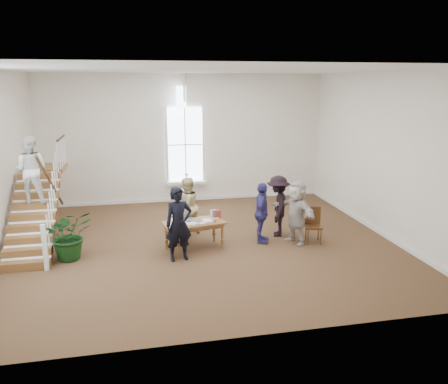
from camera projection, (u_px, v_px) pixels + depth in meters
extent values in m
plane|color=#432B1A|center=(206.00, 243.00, 11.71)|extent=(10.00, 10.00, 0.00)
plane|color=silver|center=(185.00, 139.00, 15.43)|extent=(10.00, 0.00, 10.00)
plane|color=silver|center=(250.00, 210.00, 6.88)|extent=(10.00, 0.00, 10.00)
plane|color=silver|center=(383.00, 154.00, 12.12)|extent=(0.00, 9.00, 9.00)
plane|color=white|center=(204.00, 70.00, 10.60)|extent=(10.00, 10.00, 0.00)
cube|color=white|center=(186.00, 183.00, 15.64)|extent=(1.45, 0.28, 0.10)
plane|color=white|center=(185.00, 145.00, 15.42)|extent=(2.60, 0.00, 2.60)
plane|color=white|center=(184.00, 99.00, 15.03)|extent=(0.60, 0.60, 0.85)
cube|color=white|center=(186.00, 199.00, 15.94)|extent=(10.00, 0.04, 0.12)
imported|color=pink|center=(186.00, 177.00, 15.56)|extent=(0.17, 0.17, 0.30)
cube|color=brown|center=(26.00, 265.00, 10.08)|extent=(1.10, 0.30, 0.20)
cube|color=brown|center=(28.00, 252.00, 10.32)|extent=(1.10, 0.30, 0.20)
cube|color=brown|center=(30.00, 240.00, 10.55)|extent=(1.10, 0.30, 0.20)
cube|color=brown|center=(31.00, 228.00, 10.79)|extent=(1.10, 0.30, 0.20)
cube|color=brown|center=(33.00, 217.00, 11.02)|extent=(1.10, 0.30, 0.20)
cube|color=brown|center=(35.00, 206.00, 11.26)|extent=(1.10, 0.30, 0.20)
cube|color=brown|center=(37.00, 196.00, 11.50)|extent=(1.10, 0.30, 0.20)
cube|color=brown|center=(38.00, 186.00, 11.73)|extent=(1.10, 0.30, 0.20)
cube|color=brown|center=(40.00, 176.00, 11.97)|extent=(1.10, 0.30, 0.20)
cube|color=brown|center=(46.00, 168.00, 12.81)|extent=(1.10, 1.20, 0.12)
cube|color=white|center=(45.00, 248.00, 9.92)|extent=(0.10, 0.10, 1.10)
cylinder|color=#3C2310|center=(51.00, 183.00, 10.91)|extent=(0.07, 2.74, 1.86)
imported|color=silver|center=(31.00, 169.00, 11.02)|extent=(0.94, 0.79, 1.72)
cube|color=brown|center=(194.00, 223.00, 11.19)|extent=(1.66, 1.07, 0.05)
cube|color=brown|center=(194.00, 226.00, 11.21)|extent=(1.52, 0.93, 0.10)
cylinder|color=brown|center=(173.00, 244.00, 10.77)|extent=(0.07, 0.07, 0.67)
cylinder|color=brown|center=(222.00, 236.00, 11.29)|extent=(0.07, 0.07, 0.67)
cylinder|color=brown|center=(166.00, 236.00, 11.28)|extent=(0.07, 0.07, 0.67)
cylinder|color=brown|center=(214.00, 230.00, 11.79)|extent=(0.07, 0.07, 0.67)
cube|color=silver|center=(191.00, 224.00, 10.94)|extent=(0.20, 0.24, 0.05)
cube|color=beige|center=(194.00, 224.00, 10.92)|extent=(0.26, 0.26, 0.06)
cube|color=tan|center=(215.00, 218.00, 11.47)|extent=(0.20, 0.30, 0.04)
cube|color=silver|center=(173.00, 225.00, 10.87)|extent=(0.25, 0.30, 0.04)
cube|color=#4C5972|center=(186.00, 220.00, 11.25)|extent=(0.23, 0.27, 0.05)
cube|color=maroon|center=(212.00, 220.00, 11.26)|extent=(0.20, 0.21, 0.03)
cube|color=white|center=(179.00, 220.00, 11.26)|extent=(0.29, 0.33, 0.05)
cube|color=#BFB299|center=(172.00, 221.00, 11.17)|extent=(0.21, 0.24, 0.05)
cube|color=silver|center=(174.00, 220.00, 11.23)|extent=(0.15, 0.25, 0.06)
cube|color=beige|center=(202.00, 223.00, 11.09)|extent=(0.31, 0.34, 0.03)
cube|color=tan|center=(209.00, 221.00, 11.22)|extent=(0.25, 0.32, 0.04)
cube|color=silver|center=(207.00, 221.00, 11.18)|extent=(0.21, 0.30, 0.05)
cube|color=#4C5972|center=(196.00, 221.00, 11.17)|extent=(0.26, 0.31, 0.05)
cube|color=maroon|center=(198.00, 221.00, 11.20)|extent=(0.24, 0.29, 0.04)
cube|color=white|center=(181.00, 221.00, 11.19)|extent=(0.34, 0.36, 0.04)
cube|color=#BFB299|center=(179.00, 220.00, 11.28)|extent=(0.22, 0.29, 0.05)
imported|color=black|center=(179.00, 224.00, 10.44)|extent=(0.73, 0.54, 1.81)
imported|color=silver|center=(178.00, 215.00, 11.68)|extent=(0.88, 0.79, 1.51)
imported|color=#D9C488|center=(187.00, 206.00, 12.20)|extent=(1.02, 0.97, 1.65)
imported|color=navy|center=(262.00, 213.00, 11.60)|extent=(0.71, 1.04, 1.64)
imported|color=black|center=(278.00, 206.00, 12.14)|extent=(0.95, 1.25, 1.71)
imported|color=beige|center=(296.00, 212.00, 11.58)|extent=(1.04, 1.66, 1.71)
imported|color=black|center=(69.00, 235.00, 10.56)|extent=(1.35, 1.26, 1.23)
cube|color=#3C2310|center=(314.00, 227.00, 11.68)|extent=(0.49, 0.49, 0.05)
cube|color=#3C2310|center=(313.00, 215.00, 11.79)|extent=(0.41, 0.13, 0.49)
cylinder|color=#3C2310|center=(308.00, 237.00, 11.57)|extent=(0.04, 0.04, 0.43)
cylinder|color=#3C2310|center=(321.00, 237.00, 11.57)|extent=(0.04, 0.04, 0.43)
cylinder|color=#3C2310|center=(306.00, 233.00, 11.90)|extent=(0.04, 0.04, 0.43)
cylinder|color=#3C2310|center=(318.00, 233.00, 11.89)|extent=(0.04, 0.04, 0.43)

